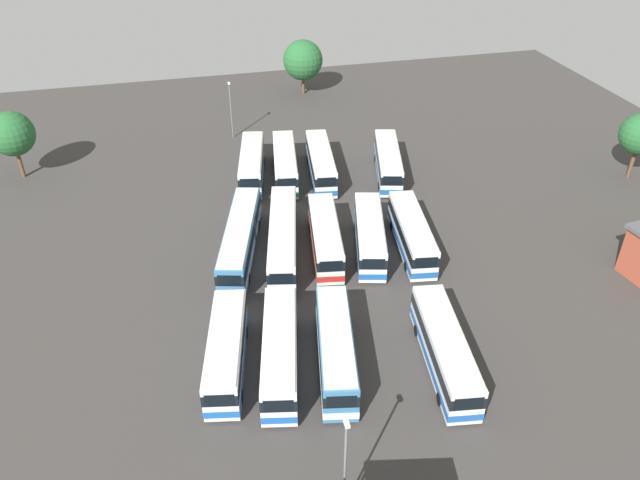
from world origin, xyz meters
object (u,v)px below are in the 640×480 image
at_px(bus_row0_slot1, 285,163).
at_px(bus_row1_slot2, 325,236).
at_px(bus_row0_slot4, 388,162).
at_px(lamp_post_near_entrance, 345,463).
at_px(bus_row1_slot0, 240,238).
at_px(tree_west_edge, 303,60).
at_px(bus_row1_slot4, 412,233).
at_px(tree_south_edge, 12,134).
at_px(bus_row2_slot4, 445,349).
at_px(lamp_post_far_corner, 231,108).
at_px(bus_row0_slot2, 321,162).
at_px(bus_row2_slot0, 226,350).
at_px(bus_row1_slot3, 370,235).
at_px(bus_row1_slot1, 283,237).
at_px(bus_row2_slot2, 336,348).
at_px(bus_row2_slot1, 280,351).
at_px(bus_row0_slot0, 252,164).

bearing_deg(bus_row0_slot1, bus_row1_slot2, 2.59).
xyz_separation_m(bus_row0_slot4, lamp_post_near_entrance, (40.65, -16.97, 2.53)).
height_order(bus_row0_slot4, bus_row1_slot0, same).
bearing_deg(tree_west_edge, bus_row1_slot4, 1.06).
height_order(bus_row0_slot1, bus_row1_slot0, same).
bearing_deg(lamp_post_near_entrance, bus_row0_slot4, 157.33).
relative_size(tree_south_edge, tree_west_edge, 0.98).
height_order(bus_row1_slot4, bus_row2_slot4, same).
xyz_separation_m(bus_row0_slot1, bus_row1_slot4, (17.78, 9.08, -0.00)).
relative_size(bus_row0_slot4, lamp_post_far_corner, 1.58).
height_order(bus_row0_slot2, bus_row2_slot0, same).
height_order(bus_row1_slot3, tree_south_edge, tree_south_edge).
relative_size(bus_row0_slot1, bus_row0_slot4, 1.01).
xyz_separation_m(bus_row1_slot1, lamp_post_near_entrance, (27.82, -1.75, 2.53)).
bearing_deg(bus_row1_slot2, bus_row2_slot0, -39.89).
xyz_separation_m(bus_row2_slot0, bus_row2_slot4, (3.87, 16.12, 0.00)).
xyz_separation_m(bus_row1_slot2, tree_west_edge, (-43.10, 7.53, 3.43)).
xyz_separation_m(bus_row1_slot0, bus_row2_slot2, (16.83, 4.96, -0.00)).
bearing_deg(bus_row1_slot3, bus_row1_slot0, -101.28).
distance_m(bus_row0_slot2, bus_row2_slot4, 32.74).
bearing_deg(bus_row0_slot4, bus_row2_slot0, -39.57).
xyz_separation_m(bus_row1_slot2, tree_south_edge, (-24.05, -31.12, 3.67)).
xyz_separation_m(bus_row0_slot1, tree_south_edge, (-7.78, -30.39, 3.67)).
bearing_deg(lamp_post_near_entrance, bus_row2_slot0, -158.18).
xyz_separation_m(bus_row1_slot3, tree_west_edge, (-43.90, 3.26, 3.43)).
distance_m(bus_row2_slot4, tree_south_edge, 54.94).
height_order(bus_row1_slot4, bus_row2_slot0, same).
height_order(bus_row1_slot2, bus_row2_slot0, same).
distance_m(bus_row0_slot4, bus_row1_slot4, 15.52).
distance_m(bus_row0_slot4, bus_row2_slot4, 31.60).
relative_size(bus_row2_slot1, bus_row2_slot4, 0.99).
relative_size(bus_row1_slot0, lamp_post_far_corner, 1.97).
bearing_deg(bus_row2_slot1, tree_west_edge, 165.60).
height_order(bus_row1_slot1, lamp_post_near_entrance, lamp_post_near_entrance).
bearing_deg(bus_row1_slot2, tree_south_edge, -127.69).
bearing_deg(bus_row2_slot2, tree_south_edge, -144.44).
xyz_separation_m(bus_row0_slot0, bus_row1_slot2, (17.05, 4.56, -0.00)).
bearing_deg(bus_row1_slot1, tree_west_edge, 164.72).
xyz_separation_m(bus_row2_slot0, bus_row2_slot1, (1.06, 3.93, 0.00)).
bearing_deg(bus_row1_slot0, tree_west_edge, 159.42).
xyz_separation_m(bus_row2_slot2, tree_south_edge, (-39.22, -28.04, 3.67)).
distance_m(bus_row0_slot1, tree_west_edge, 28.28).
distance_m(bus_row2_slot0, bus_row2_slot2, 8.29).
bearing_deg(bus_row0_slot1, bus_row2_slot4, 9.62).
relative_size(bus_row0_slot4, bus_row2_slot0, 1.07).
bearing_deg(bus_row2_slot2, bus_row1_slot3, 152.94).
xyz_separation_m(bus_row2_slot1, bus_row2_slot4, (2.80, 12.19, 0.00)).
bearing_deg(lamp_post_near_entrance, bus_row1_slot4, 150.97).
distance_m(bus_row2_slot2, tree_south_edge, 48.35).
distance_m(bus_row1_slot4, tree_south_edge, 47.17).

